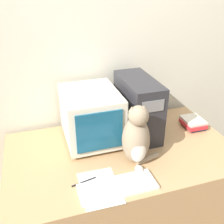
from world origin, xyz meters
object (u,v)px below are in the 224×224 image
(crt_monitor, at_px, (91,116))
(keyboard, at_px, (117,187))
(cat, at_px, (136,138))
(computer_tower, at_px, (138,107))
(pen, at_px, (84,182))
(book_stack, at_px, (193,123))

(crt_monitor, distance_m, keyboard, 0.55)
(keyboard, relative_size, cat, 1.08)
(computer_tower, bearing_deg, cat, -113.59)
(pen, bearing_deg, computer_tower, 39.91)
(crt_monitor, xyz_separation_m, computer_tower, (0.34, -0.01, 0.02))
(cat, height_order, pen, cat)
(cat, xyz_separation_m, book_stack, (0.59, 0.26, -0.14))
(book_stack, height_order, pen, book_stack)
(crt_monitor, distance_m, pen, 0.48)
(cat, bearing_deg, book_stack, 32.63)
(computer_tower, xyz_separation_m, book_stack, (0.44, -0.07, -0.18))
(crt_monitor, relative_size, pen, 3.08)
(crt_monitor, height_order, book_stack, crt_monitor)
(cat, relative_size, book_stack, 2.14)
(crt_monitor, height_order, pen, crt_monitor)
(pen, bearing_deg, keyboard, -30.71)
(computer_tower, xyz_separation_m, keyboard, (-0.32, -0.51, -0.20))
(cat, height_order, book_stack, cat)
(keyboard, bearing_deg, cat, 45.73)
(book_stack, bearing_deg, crt_monitor, 174.77)
(crt_monitor, bearing_deg, pen, -109.80)
(computer_tower, bearing_deg, crt_monitor, 178.88)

